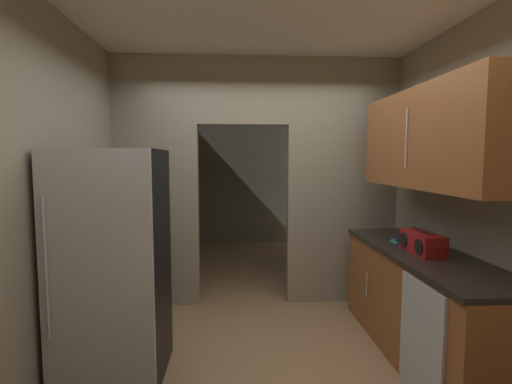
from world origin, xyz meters
name	(u,v)px	position (x,y,z in m)	size (l,w,h in m)	color
ground	(270,370)	(0.00, 0.00, 0.00)	(20.00, 20.00, 0.00)	#93704C
kitchen_overhead_slab	(266,21)	(0.00, 0.43, 2.81)	(3.59, 6.88, 0.06)	silver
kitchen_partition	(262,173)	(0.05, 1.44, 1.50)	(3.19, 0.12, 2.78)	gray
adjoining_room_shell	(249,175)	(0.00, 3.58, 1.39)	(3.19, 3.27, 2.78)	gray
kitchen_flank_left	(1,205)	(-1.64, -0.53, 1.39)	(0.10, 3.94, 2.78)	gray
refrigerator	(113,265)	(-1.18, 0.02, 0.86)	(0.74, 0.74, 1.73)	black
lower_cabinet_run	(422,304)	(1.28, 0.13, 0.45)	(0.62, 2.06, 0.90)	brown
dishwasher	(421,343)	(0.98, -0.44, 0.42)	(0.02, 0.56, 0.84)	#B7BABC
upper_cabinet_counterside	(428,139)	(1.28, 0.13, 1.82)	(0.36, 1.85, 0.79)	brown
boombox	(422,243)	(1.25, 0.10, 0.98)	(0.20, 0.44, 0.19)	maroon
book_stack	(400,240)	(1.21, 0.40, 0.93)	(0.14, 0.16, 0.07)	#8C3893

